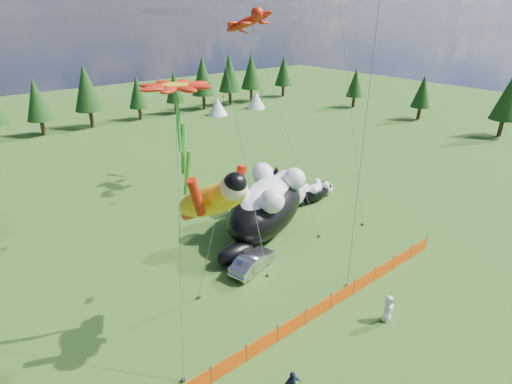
% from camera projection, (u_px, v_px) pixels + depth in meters
% --- Properties ---
extents(ground, '(160.00, 160.00, 0.00)m').
position_uv_depth(ground, '(282.00, 290.00, 24.27)').
color(ground, '#153A0A').
rests_on(ground, ground).
extents(safety_fence, '(22.06, 0.06, 1.10)m').
position_uv_depth(safety_fence, '(318.00, 309.00, 21.93)').
color(safety_fence, '#262626').
rests_on(safety_fence, ground).
extents(tree_line, '(90.00, 4.00, 8.00)m').
position_uv_depth(tree_line, '(62.00, 103.00, 54.62)').
color(tree_line, black).
rests_on(tree_line, ground).
extents(festival_tents, '(50.00, 3.20, 2.80)m').
position_uv_depth(festival_tents, '(155.00, 117.00, 58.39)').
color(festival_tents, white).
rests_on(festival_tents, ground).
extents(cat_large, '(11.67, 8.02, 4.50)m').
position_uv_depth(cat_large, '(269.00, 202.00, 30.56)').
color(cat_large, black).
rests_on(cat_large, ground).
extents(cat_small, '(4.65, 1.87, 1.68)m').
position_uv_depth(cat_small, '(316.00, 191.00, 35.65)').
color(cat_small, black).
rests_on(cat_small, ground).
extents(car, '(3.95, 2.29, 1.23)m').
position_uv_depth(car, '(253.00, 261.00, 25.96)').
color(car, '#B0AFB4').
rests_on(car, ground).
extents(spectator_e, '(0.80, 0.53, 1.62)m').
position_uv_depth(spectator_e, '(388.00, 309.00, 21.54)').
color(spectator_e, silver).
rests_on(spectator_e, ground).
extents(superhero_kite, '(5.55, 6.10, 10.13)m').
position_uv_depth(superhero_kite, '(211.00, 200.00, 17.64)').
color(superhero_kite, '#F3A90C').
rests_on(superhero_kite, ground).
extents(gecko_kite, '(5.85, 15.21, 18.70)m').
position_uv_depth(gecko_kite, '(249.00, 22.00, 33.46)').
color(gecko_kite, '#B31C08').
rests_on(gecko_kite, ground).
extents(flower_kite, '(3.66, 3.95, 13.00)m').
position_uv_depth(flower_kite, '(176.00, 91.00, 15.85)').
color(flower_kite, '#B31C08').
rests_on(flower_kite, ground).
extents(diamond_kite_a, '(0.82, 5.99, 17.95)m').
position_uv_depth(diamond_kite_a, '(214.00, 5.00, 22.68)').
color(diamond_kite_a, '#0C31B9').
rests_on(diamond_kite_a, ground).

